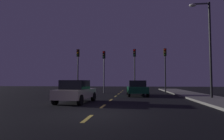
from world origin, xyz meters
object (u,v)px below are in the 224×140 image
at_px(car_adjacent_lane, 76,91).
at_px(street_lamp_right, 207,41).
at_px(traffic_signal_far_right, 165,62).
at_px(car_stopped_ahead, 137,88).
at_px(traffic_signal_center_left, 104,64).
at_px(traffic_signal_center_right, 135,62).
at_px(traffic_signal_far_left, 78,63).

distance_m(car_adjacent_lane, street_lamp_right, 10.98).
relative_size(traffic_signal_far_right, car_stopped_ahead, 1.19).
height_order(traffic_signal_center_left, traffic_signal_center_right, traffic_signal_center_right).
bearing_deg(traffic_signal_center_right, street_lamp_right, -52.16).
bearing_deg(traffic_signal_far_right, car_stopped_ahead, -130.83).
height_order(car_stopped_ahead, street_lamp_right, street_lamp_right).
height_order(traffic_signal_center_left, traffic_signal_far_right, traffic_signal_far_right).
height_order(traffic_signal_center_right, street_lamp_right, street_lamp_right).
bearing_deg(traffic_signal_far_left, traffic_signal_center_left, -0.01).
bearing_deg(car_adjacent_lane, traffic_signal_far_right, 55.50).
xyz_separation_m(traffic_signal_center_left, car_stopped_ahead, (3.90, -3.90, -2.81)).
bearing_deg(car_stopped_ahead, street_lamp_right, -32.23).
xyz_separation_m(traffic_signal_center_right, car_stopped_ahead, (0.20, -3.90, -2.92)).
xyz_separation_m(car_stopped_ahead, car_adjacent_lane, (-4.11, -6.99, -0.01)).
height_order(traffic_signal_far_left, traffic_signal_center_left, traffic_signal_far_left).
distance_m(traffic_signal_far_left, car_adjacent_lane, 11.70).
distance_m(traffic_signal_center_left, car_stopped_ahead, 6.19).
bearing_deg(traffic_signal_far_right, street_lamp_right, -73.58).
relative_size(car_stopped_ahead, car_adjacent_lane, 1.12).
bearing_deg(traffic_signal_far_right, car_adjacent_lane, -124.50).
bearing_deg(traffic_signal_center_left, traffic_signal_center_right, 0.01).
bearing_deg(car_stopped_ahead, car_adjacent_lane, -120.48).
xyz_separation_m(car_adjacent_lane, street_lamp_right, (9.66, 3.49, 3.86)).
relative_size(traffic_signal_center_right, street_lamp_right, 0.68).
xyz_separation_m(traffic_signal_far_left, traffic_signal_center_left, (3.26, -0.00, -0.17)).
distance_m(traffic_signal_far_right, car_adjacent_lane, 13.54).
height_order(traffic_signal_center_right, car_adjacent_lane, traffic_signal_center_right).
distance_m(traffic_signal_center_right, car_stopped_ahead, 4.88).
height_order(traffic_signal_center_left, street_lamp_right, street_lamp_right).
height_order(car_stopped_ahead, car_adjacent_lane, car_stopped_ahead).
relative_size(traffic_signal_far_left, street_lamp_right, 0.69).
relative_size(traffic_signal_center_left, traffic_signal_far_right, 0.96).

